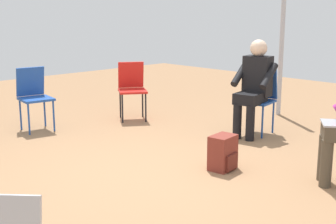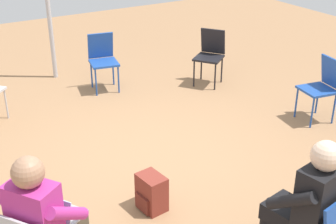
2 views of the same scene
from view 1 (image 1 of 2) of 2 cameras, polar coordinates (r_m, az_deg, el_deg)
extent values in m
plane|color=#99704C|center=(4.71, -3.38, -7.68)|extent=(14.00, 14.00, 0.00)
cube|color=red|center=(6.92, -4.34, 2.57)|extent=(0.55, 0.55, 0.03)
cylinder|color=black|center=(6.82, -2.73, 0.52)|extent=(0.02, 0.02, 0.42)
cylinder|color=black|center=(6.78, -5.58, 0.40)|extent=(0.02, 0.02, 0.42)
cylinder|color=black|center=(7.15, -3.12, 1.07)|extent=(0.02, 0.02, 0.42)
cylinder|color=black|center=(7.11, -5.83, 0.96)|extent=(0.02, 0.02, 0.42)
cube|color=red|center=(7.08, -4.55, 4.54)|extent=(0.29, 0.37, 0.40)
cube|color=#1E4799|center=(6.53, -15.79, 1.53)|extent=(0.46, 0.46, 0.03)
cylinder|color=#1E4799|center=(6.47, -13.75, -0.48)|extent=(0.02, 0.02, 0.42)
cylinder|color=#1E4799|center=(6.36, -16.60, -0.86)|extent=(0.02, 0.02, 0.42)
cylinder|color=#1E4799|center=(6.78, -14.80, 0.05)|extent=(0.02, 0.02, 0.42)
cylinder|color=#1E4799|center=(6.68, -17.53, -0.31)|extent=(0.02, 0.02, 0.42)
cube|color=#1E4799|center=(6.67, -16.44, 3.59)|extent=(0.15, 0.39, 0.40)
cube|color=#1E4799|center=(6.23, 10.74, 1.28)|extent=(0.47, 0.47, 0.03)
cylinder|color=#1E4799|center=(6.06, 11.43, -1.24)|extent=(0.02, 0.02, 0.42)
cylinder|color=#1E4799|center=(6.20, 8.57, -0.82)|extent=(0.02, 0.02, 0.42)
cylinder|color=#1E4799|center=(6.36, 12.69, -0.65)|extent=(0.02, 0.02, 0.42)
cylinder|color=#1E4799|center=(6.50, 9.93, -0.26)|extent=(0.02, 0.02, 0.42)
cube|color=#1E4799|center=(6.37, 11.54, 3.45)|extent=(0.39, 0.16, 0.40)
cylinder|color=#4C4233|center=(4.57, 18.72, -5.97)|extent=(0.11, 0.11, 0.45)
cylinder|color=#4C4233|center=(4.74, 18.45, -5.30)|extent=(0.11, 0.11, 0.45)
cube|color=#9EA0A5|center=(4.57, 19.61, -1.31)|extent=(0.35, 0.37, 0.02)
cylinder|color=black|center=(5.92, 9.99, -1.35)|extent=(0.11, 0.11, 0.45)
cylinder|color=black|center=(6.00, 8.44, -1.12)|extent=(0.11, 0.11, 0.45)
cube|color=black|center=(6.05, 10.01, 1.70)|extent=(0.37, 0.47, 0.14)
cube|color=black|center=(6.18, 10.86, 4.33)|extent=(0.37, 0.28, 0.52)
sphere|color=beige|center=(6.14, 11.00, 7.65)|extent=(0.22, 0.22, 0.22)
cylinder|color=black|center=(6.00, 12.21, 4.30)|extent=(0.16, 0.41, 0.31)
cylinder|color=black|center=(6.17, 8.79, 4.64)|extent=(0.16, 0.41, 0.31)
cube|color=maroon|center=(4.84, 6.69, -4.92)|extent=(0.23, 0.30, 0.36)
cube|color=maroon|center=(4.86, 6.66, -5.83)|extent=(0.27, 0.23, 0.16)
cylinder|color=#B2B2B7|center=(7.38, 13.72, 8.64)|extent=(0.07, 0.07, 2.35)
camera|label=2|loc=(7.03, 38.15, 19.46)|focal=50.00mm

